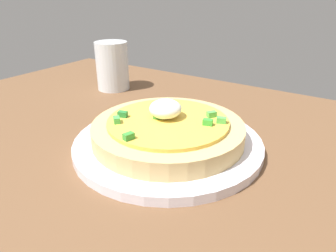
# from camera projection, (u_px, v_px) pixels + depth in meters

# --- Properties ---
(dining_table) EXTENTS (1.17, 0.82, 0.02)m
(dining_table) POSITION_uv_depth(u_px,v_px,m) (179.00, 192.00, 0.36)
(dining_table) COLOR brown
(dining_table) RESTS_ON ground
(plate) EXTENTS (0.26, 0.26, 0.01)m
(plate) POSITION_uv_depth(u_px,v_px,m) (168.00, 143.00, 0.43)
(plate) COLOR white
(plate) RESTS_ON dining_table
(pizza) EXTENTS (0.21, 0.21, 0.05)m
(pizza) POSITION_uv_depth(u_px,v_px,m) (168.00, 129.00, 0.42)
(pizza) COLOR tan
(pizza) RESTS_ON plate
(cup_near) EXTENTS (0.07, 0.07, 0.10)m
(cup_near) POSITION_uv_depth(u_px,v_px,m) (113.00, 68.00, 0.66)
(cup_near) COLOR silver
(cup_near) RESTS_ON dining_table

